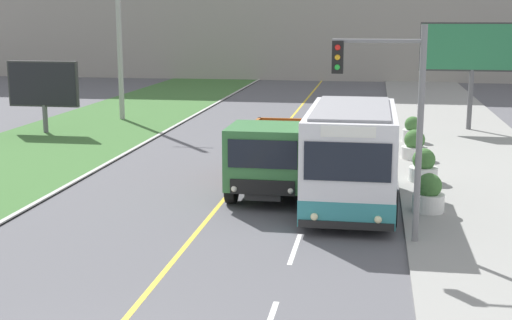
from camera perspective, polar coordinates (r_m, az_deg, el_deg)
The scene contains 10 objects.
city_bus at distance 21.28m, azimuth 7.61°, elevation 0.17°, with size 2.68×6.12×3.09m.
dump_truck at distance 22.75m, azimuth 1.31°, elevation 0.15°, with size 2.51×6.37×2.41m.
utility_pole_far at distance 39.97m, azimuth -10.94°, elevation 11.08°, with size 1.80×0.28×10.96m.
traffic_light_mast at distance 17.93m, azimuth 10.90°, elevation 4.27°, with size 2.28×0.32×5.50m.
billboard_large at distance 36.98m, azimuth 16.98°, elevation 8.39°, with size 5.15×0.24×5.36m.
billboard_small at distance 36.37m, azimuth -16.66°, elevation 5.73°, with size 3.57×0.24×3.52m.
planter_round_near at distance 21.36m, azimuth 13.65°, elevation -2.71°, with size 0.92×0.92×1.14m.
planter_round_second at distance 25.22m, azimuth 13.25°, elevation -0.53°, with size 0.98×0.98×1.15m.
planter_round_third at distance 29.09m, azimuth 12.55°, elevation 1.11°, with size 1.02×1.02×1.17m.
planter_round_far at distance 32.99m, azimuth 12.40°, elevation 2.33°, with size 0.89×0.89×1.15m.
Camera 1 is at (4.57, -9.09, 5.73)m, focal length 50.00 mm.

